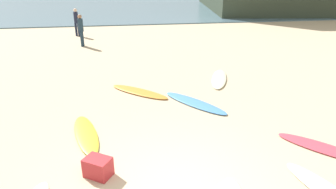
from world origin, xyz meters
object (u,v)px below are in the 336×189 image
object	(u,v)px
surfboard_0	(86,134)
surfboard_3	(139,92)
beachgoer_mid	(76,21)
beach_cooler	(98,167)
surfboard_6	(195,103)
beachgoer_near	(81,29)
surfboard_5	(219,79)
surfboard_7	(324,148)

from	to	relation	value
surfboard_0	surfboard_3	xyz separation A→B (m)	(1.54, 2.64, 0.00)
surfboard_0	beachgoer_mid	size ratio (longest dim) A/B	1.20
beachgoer_mid	beach_cooler	xyz separation A→B (m)	(2.19, -14.96, -0.79)
surfboard_6	beachgoer_near	bearing A→B (deg)	80.26
surfboard_5	beachgoer_near	bearing A→B (deg)	152.40
surfboard_7	beach_cooler	xyz separation A→B (m)	(-5.13, -0.12, 0.17)
beachgoer_mid	surfboard_6	bearing A→B (deg)	138.60
surfboard_7	beach_cooler	world-z (taller)	beach_cooler
surfboard_0	surfboard_5	bearing A→B (deg)	-157.02
surfboard_0	beachgoer_near	size ratio (longest dim) A/B	1.20
beachgoer_near	beachgoer_mid	world-z (taller)	beachgoer_mid
surfboard_6	surfboard_7	size ratio (longest dim) A/B	1.14
surfboard_0	beachgoer_mid	bearing A→B (deg)	-96.01
surfboard_7	beach_cooler	distance (m)	5.14
surfboard_5	beachgoer_mid	xyz separation A→B (m)	(-6.47, 9.81, 0.95)
surfboard_3	surfboard_5	xyz separation A→B (m)	(3.16, 0.85, 0.00)
surfboard_7	beachgoer_near	bearing A→B (deg)	-102.62
beachgoer_mid	beach_cooler	distance (m)	15.14
surfboard_3	beach_cooler	size ratio (longest dim) A/B	4.46
surfboard_3	surfboard_6	world-z (taller)	surfboard_3
surfboard_7	beach_cooler	size ratio (longest dim) A/B	4.06
surfboard_3	beachgoer_near	xyz separation A→B (m)	(-2.68, 7.56, 0.95)
surfboard_0	surfboard_7	world-z (taller)	surfboard_0
surfboard_5	beachgoer_near	world-z (taller)	beachgoer_near
surfboard_5	beachgoer_near	xyz separation A→B (m)	(-5.84, 6.71, 0.95)
surfboard_3	surfboard_5	bearing A→B (deg)	146.80
surfboard_7	beachgoer_mid	world-z (taller)	beachgoer_mid
surfboard_5	surfboard_7	bearing A→B (deg)	-59.05
beachgoer_mid	beach_cooler	bearing A→B (deg)	124.18
surfboard_3	surfboard_7	distance (m)	5.80
surfboard_3	surfboard_7	xyz separation A→B (m)	(4.01, -4.19, -0.01)
surfboard_3	surfboard_0	bearing A→B (deg)	11.62
surfboard_0	beach_cooler	world-z (taller)	beach_cooler
beachgoer_near	beach_cooler	bearing A→B (deg)	-164.85
beachgoer_mid	surfboard_0	bearing A→B (deg)	123.47
beachgoer_near	beachgoer_mid	size ratio (longest dim) A/B	0.99
surfboard_3	beachgoer_mid	xyz separation A→B (m)	(-3.31, 10.66, 0.96)
surfboard_6	beachgoer_mid	xyz separation A→B (m)	(-4.97, 11.86, 0.96)
surfboard_3	surfboard_5	distance (m)	3.27
surfboard_3	beach_cooler	world-z (taller)	beach_cooler
surfboard_5	surfboard_7	world-z (taller)	surfboard_5
surfboard_5	beach_cooler	world-z (taller)	beach_cooler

